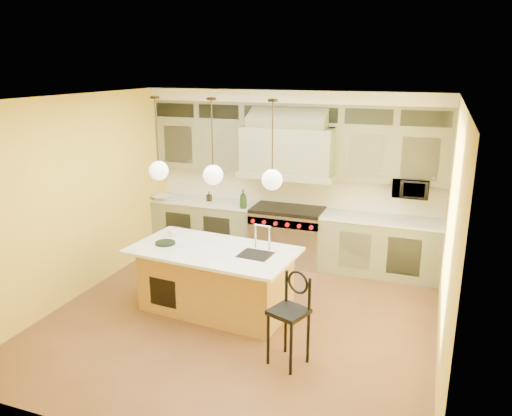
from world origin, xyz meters
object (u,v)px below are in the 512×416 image
at_px(range, 287,234).
at_px(kitchen_island, 216,279).
at_px(counter_stool, 290,313).
at_px(microwave, 411,188).

distance_m(range, kitchen_island, 2.12).
bearing_deg(range, kitchen_island, -100.76).
xyz_separation_m(counter_stool, microwave, (1.04, 3.04, 0.84)).
distance_m(range, counter_stool, 3.07).
bearing_deg(range, microwave, 3.12).
xyz_separation_m(range, counter_stool, (0.91, -2.93, 0.13)).
xyz_separation_m(kitchen_island, counter_stool, (1.31, -0.85, 0.14)).
height_order(range, microwave, microwave).
xyz_separation_m(range, microwave, (1.95, 0.11, 0.96)).
bearing_deg(microwave, counter_stool, -108.88).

